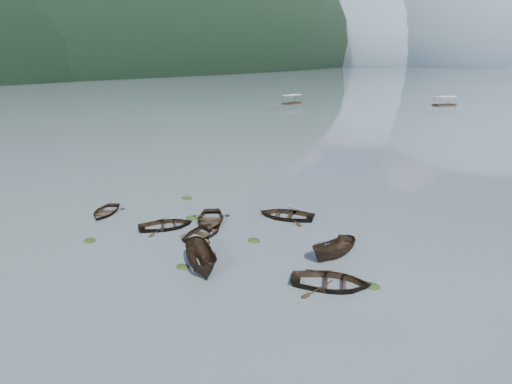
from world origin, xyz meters
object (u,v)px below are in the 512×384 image
Objects in this scene: pontoon_left at (292,104)px; rowboat_3 at (205,234)px; rowboat_0 at (105,214)px; pontoon_centre at (444,105)px.

rowboat_3 is at bearing -56.85° from pontoon_left.
pontoon_left reaches higher than rowboat_0.
pontoon_centre is (-2.45, 109.29, 0.00)m from rowboat_3.
rowboat_0 is at bearing 5.44° from rowboat_3.
rowboat_3 is 0.62× the size of pontoon_left.
rowboat_0 is at bearing -57.01° from pontoon_centre.
rowboat_0 is 111.25m from pontoon_centre.
pontoon_left is at bearing -68.35° from rowboat_3.
pontoon_left is (-42.00, 87.85, 0.00)m from rowboat_3.
pontoon_centre reaches higher than rowboat_3.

